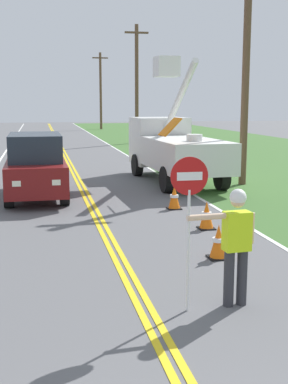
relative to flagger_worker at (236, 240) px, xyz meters
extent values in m
cube|color=yellow|center=(-1.47, 15.16, -1.04)|extent=(0.11, 110.00, 0.01)
cube|color=yellow|center=(-1.29, 15.16, -1.04)|extent=(0.11, 110.00, 0.01)
cube|color=silver|center=(2.22, 15.16, -1.04)|extent=(0.12, 110.00, 0.01)
cylinder|color=#2D2D33|center=(0.12, 0.01, -0.61)|extent=(0.16, 0.16, 0.88)
cylinder|color=#2D2D33|center=(-0.10, -0.01, -0.61)|extent=(0.16, 0.16, 0.88)
cube|color=#C6EA19|center=(0.01, 0.00, 0.13)|extent=(0.42, 0.27, 0.60)
cylinder|color=beige|center=(-0.49, -0.03, 0.38)|extent=(0.60, 0.13, 0.09)
cylinder|color=beige|center=(0.25, 0.02, 0.16)|extent=(0.09, 0.09, 0.48)
sphere|color=beige|center=(0.01, 0.00, 0.60)|extent=(0.22, 0.22, 0.22)
sphere|color=white|center=(0.01, 0.00, 0.65)|extent=(0.25, 0.25, 0.25)
cylinder|color=silver|center=(-0.77, -0.05, -0.12)|extent=(0.04, 0.04, 1.85)
cylinder|color=#B71414|center=(-0.77, -0.05, 1.00)|extent=(0.56, 0.03, 0.56)
cube|color=white|center=(-0.77, -0.07, 1.00)|extent=(0.38, 0.01, 0.12)
cube|color=silver|center=(2.41, 10.98, 0.16)|extent=(2.54, 4.72, 1.10)
cube|color=silver|center=(2.23, 14.43, 0.41)|extent=(2.31, 2.21, 2.00)
cube|color=#1E2833|center=(2.17, 15.46, 0.71)|extent=(1.98, 0.17, 0.90)
cylinder|color=silver|center=(2.46, 10.06, 0.83)|extent=(0.56, 0.56, 0.24)
cylinder|color=silver|center=(2.37, 11.75, 2.22)|extent=(0.43, 3.52, 2.70)
cube|color=white|center=(2.28, 13.43, 3.47)|extent=(0.95, 0.95, 0.80)
cube|color=orange|center=(1.33, 9.12, 1.26)|extent=(0.64, 0.83, 0.59)
cylinder|color=black|center=(1.21, 14.17, -0.59)|extent=(0.37, 0.94, 0.92)
cylinder|color=black|center=(3.27, 14.28, -0.59)|extent=(0.37, 0.94, 0.92)
cylinder|color=black|center=(1.44, 9.90, -0.59)|extent=(0.37, 0.94, 0.92)
cylinder|color=black|center=(3.49, 10.00, -0.59)|extent=(0.37, 0.94, 0.92)
cube|color=maroon|center=(-3.00, 9.77, -0.25)|extent=(1.88, 4.62, 0.92)
cube|color=#1E2833|center=(-3.00, 9.77, 0.63)|extent=(1.65, 2.87, 0.84)
cube|color=#EAEACC|center=(-2.43, 7.50, -0.20)|extent=(0.24, 0.06, 0.16)
cube|color=#EAEACC|center=(-3.53, 7.49, -0.20)|extent=(0.24, 0.06, 0.16)
cylinder|color=black|center=(-2.17, 8.35, -0.71)|extent=(0.29, 0.68, 0.68)
cylinder|color=black|center=(-3.81, 8.34, -0.71)|extent=(0.29, 0.68, 0.68)
cylinder|color=black|center=(-2.19, 11.20, -0.71)|extent=(0.29, 0.68, 0.68)
cylinder|color=black|center=(-3.83, 11.19, -0.71)|extent=(0.29, 0.68, 0.68)
cylinder|color=brown|center=(4.71, 11.07, 2.81)|extent=(0.28, 0.28, 7.72)
cylinder|color=brown|center=(4.57, 31.72, 3.38)|extent=(0.28, 0.28, 8.85)
cube|color=brown|center=(4.57, 31.72, 7.20)|extent=(1.80, 0.14, 0.14)
cylinder|color=brown|center=(4.38, 52.99, 3.33)|extent=(0.28, 0.28, 8.76)
cube|color=brown|center=(4.38, 52.99, 7.11)|extent=(1.80, 0.14, 0.14)
cone|color=orange|center=(0.59, 2.33, -0.70)|extent=(0.36, 0.36, 0.70)
cylinder|color=white|center=(0.59, 2.33, -0.66)|extent=(0.25, 0.25, 0.08)
cube|color=black|center=(0.59, 2.33, -1.03)|extent=(0.40, 0.40, 0.03)
cone|color=orange|center=(1.13, 4.70, -0.70)|extent=(0.36, 0.36, 0.70)
cylinder|color=white|center=(1.13, 4.70, -0.66)|extent=(0.25, 0.25, 0.08)
cube|color=black|center=(1.13, 4.70, -1.03)|extent=(0.40, 0.40, 0.03)
cone|color=orange|center=(0.97, 7.17, -0.70)|extent=(0.36, 0.36, 0.70)
cylinder|color=white|center=(0.97, 7.17, -0.66)|extent=(0.25, 0.25, 0.08)
cube|color=black|center=(0.97, 7.17, -1.03)|extent=(0.40, 0.40, 0.03)
camera|label=1|loc=(-2.87, -7.00, 2.05)|focal=47.51mm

